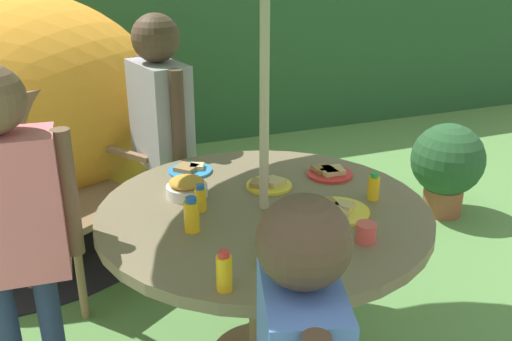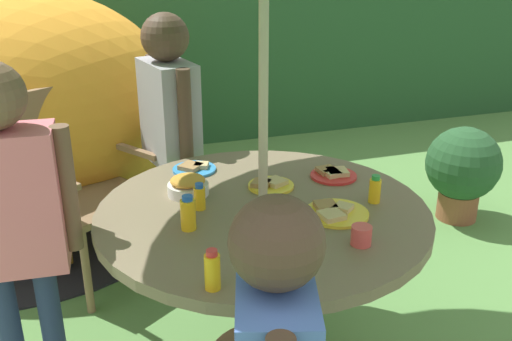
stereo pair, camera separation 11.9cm
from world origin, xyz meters
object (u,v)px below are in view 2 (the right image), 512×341
Objects in this scene: juice_bottle_far_right at (212,271)px; plate_near_right at (277,258)px; plate_front_edge at (194,168)px; plate_center_front at (335,212)px; snack_bowl at (188,186)px; juice_bottle_mid_left at (188,214)px; child_in_pink_shirt at (9,202)px; wooden_chair at (80,175)px; juice_bottle_center_back at (287,215)px; child_in_grey_shirt at (169,113)px; plate_mid_right at (270,185)px; dome_tent at (15,113)px; garden_table at (263,233)px; cup_near at (361,235)px; plate_back_edge at (333,174)px; juice_bottle_near_left at (375,190)px; potted_plant at (463,168)px; juice_bottle_far_left at (200,197)px.

plate_near_right is at bearing 18.98° from juice_bottle_far_right.
plate_front_edge is at bearing 95.60° from plate_near_right.
plate_center_front is 1.86× the size of juice_bottle_far_right.
juice_bottle_mid_left is at bearing -101.64° from snack_bowl.
plate_center_front is (1.16, -0.22, -0.12)m from child_in_pink_shirt.
juice_bottle_center_back is at bearing -93.52° from wooden_chair.
child_in_pink_shirt is 10.40× the size of juice_bottle_far_right.
plate_mid_right is (0.29, -0.74, -0.13)m from child_in_grey_shirt.
wooden_chair is at bearing 128.38° from plate_center_front.
garden_table is at bearing -57.09° from dome_tent.
child_in_pink_shirt reaches higher than juice_bottle_center_back.
cup_near is at bearing -64.74° from plate_front_edge.
plate_mid_right and plate_front_edge have the same top height.
snack_bowl is at bearing 173.87° from plate_mid_right.
cup_near is at bearing -106.35° from plate_back_edge.
juice_bottle_near_left is at bearing -2.33° from child_in_pink_shirt.
garden_table is at bearing -40.67° from snack_bowl.
child_in_pink_shirt is 1.23m from cup_near.
juice_bottle_near_left is at bearing 30.43° from plate_near_right.
garden_table is 6.40× the size of plate_back_edge.
dome_tent is 3.47× the size of potted_plant.
garden_table is 6.69× the size of plate_near_right.
juice_bottle_center_back is (0.03, -0.19, 0.17)m from garden_table.
plate_front_edge is at bearing 155.13° from plate_back_edge.
juice_bottle_near_left is 0.87× the size of juice_bottle_far_right.
child_in_grey_shirt is 0.47m from plate_front_edge.
child_in_grey_shirt reaches higher than snack_bowl.
juice_bottle_far_right is 0.40m from juice_bottle_mid_left.
child_in_grey_shirt is (-1.88, -0.00, 0.54)m from potted_plant.
juice_bottle_mid_left is (0.69, -1.84, 0.07)m from dome_tent.
cup_near is (0.42, -1.30, -0.11)m from child_in_grey_shirt.
juice_bottle_mid_left is (0.60, -0.15, -0.07)m from child_in_pink_shirt.
plate_near_right is 0.32m from cup_near.
cup_near is (0.55, 0.10, -0.03)m from juice_bottle_far_right.
plate_mid_right reaches higher than potted_plant.
wooden_chair is 7.88× the size of juice_bottle_far_right.
juice_bottle_near_left is at bearing 14.21° from juice_bottle_center_back.
juice_bottle_far_right is (-0.24, -0.08, 0.05)m from plate_near_right.
dome_tent is 16.46× the size of juice_bottle_far_right.
juice_bottle_far_left is at bearing -14.85° from child_in_grey_shirt.
plate_back_edge is 1.04× the size of plate_front_edge.
snack_bowl reaches higher than plate_front_edge.
cup_near is (0.40, -0.85, 0.02)m from plate_front_edge.
juice_bottle_far_right is at bearing -123.97° from garden_table.
juice_bottle_far_left reaches higher than plate_front_edge.
snack_bowl is 0.77m from cup_near.
garden_table is 0.51m from plate_front_edge.
potted_plant is 0.46× the size of child_in_pink_shirt.
snack_bowl is at bearing -108.03° from plate_front_edge.
plate_mid_right is at bearing -52.00° from dome_tent.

